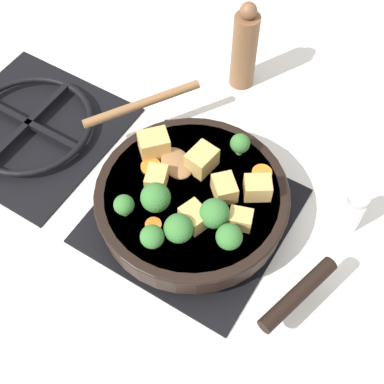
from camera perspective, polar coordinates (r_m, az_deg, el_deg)
ground_plane at (r=0.92m, az=-0.00°, el=-2.56°), size 2.40×2.40×0.00m
front_burner_grate at (r=0.91m, az=-0.00°, el=-2.18°), size 0.31×0.31×0.03m
rear_burner_grate at (r=1.06m, az=-16.91°, el=6.71°), size 0.31×0.31×0.03m
skillet_pan at (r=0.87m, az=0.10°, el=-0.85°), size 0.32×0.41×0.05m
wooden_spoon at (r=0.92m, az=-3.75°, el=6.71°), size 0.21×0.23×0.02m
tofu_cube_center_large at (r=0.85m, az=-3.80°, el=1.42°), size 0.05×0.04×0.03m
tofu_cube_near_handle at (r=0.84m, az=3.47°, el=0.37°), size 0.05×0.05×0.03m
tofu_cube_east_chunk at (r=0.81m, az=0.27°, el=-2.69°), size 0.04×0.05×0.03m
tofu_cube_west_chunk at (r=0.87m, az=1.04°, el=3.45°), size 0.05×0.04×0.04m
tofu_cube_back_piece at (r=0.84m, az=7.01°, el=0.45°), size 0.05×0.05×0.03m
tofu_cube_front_piece at (r=0.81m, az=5.18°, el=-2.90°), size 0.04×0.04×0.03m
tofu_cube_mid_small at (r=0.89m, az=-4.08°, el=5.13°), size 0.06×0.06×0.04m
broccoli_floret_near_spoon at (r=0.78m, az=3.98°, el=-4.80°), size 0.04×0.04×0.05m
broccoli_floret_center_top at (r=0.79m, az=-1.44°, el=-3.91°), size 0.04×0.04×0.05m
broccoli_floret_east_rim at (r=0.88m, az=5.15°, el=5.15°), size 0.03×0.03×0.04m
broccoli_floret_west_rim at (r=0.78m, az=-4.23°, el=-4.82°), size 0.04×0.04×0.04m
broccoli_floret_north_edge at (r=0.81m, az=-3.90°, el=-0.61°), size 0.05×0.05×0.05m
broccoli_floret_south_cluster at (r=0.82m, az=-7.27°, el=-1.40°), size 0.03×0.03×0.04m
broccoli_floret_mid_floret at (r=0.80m, az=2.41°, el=-2.31°), size 0.05×0.05×0.05m
carrot_slice_orange_thin at (r=0.88m, az=-4.40°, el=2.72°), size 0.03×0.03×0.01m
carrot_slice_near_center at (r=0.88m, az=7.47°, el=2.03°), size 0.03×0.03×0.01m
carrot_slice_edge_slice at (r=0.82m, az=-4.15°, el=-3.51°), size 0.03×0.03×0.01m
pepper_mill at (r=1.06m, az=5.61°, el=14.99°), size 0.05×0.05×0.19m
salt_shaker at (r=0.91m, az=16.74°, el=-2.02°), size 0.04×0.04×0.09m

